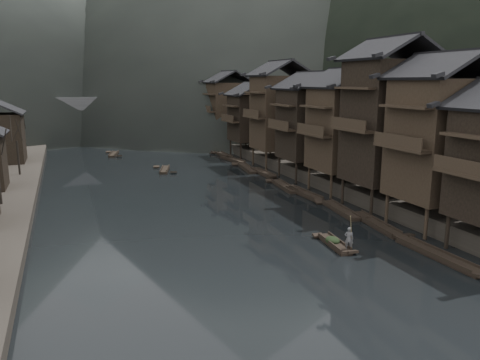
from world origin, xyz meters
name	(u,v)px	position (x,y,z in m)	size (l,w,h in m)	color
water	(241,247)	(0.00, 0.00, 0.00)	(300.00, 300.00, 0.00)	black
right_bank	(344,146)	(35.00, 40.00, 0.90)	(40.00, 200.00, 1.80)	#2D2823
stilt_houses	(319,109)	(17.28, 18.88, 8.92)	(9.00, 67.60, 16.53)	black
bare_trees	(2,155)	(-17.00, 13.32, 5.99)	(3.54, 61.30, 7.07)	black
moored_sampans	(256,172)	(12.17, 26.29, 0.20)	(3.21, 75.04, 0.47)	black
midriver_boats	(130,150)	(-1.19, 52.33, 0.20)	(7.51, 39.75, 0.45)	black
stone_bridge	(122,115)	(0.00, 72.00, 5.11)	(40.00, 6.00, 9.00)	#4C4C4F
hero_sampan	(334,243)	(6.66, -2.22, 0.20)	(1.44, 4.68, 0.43)	black
cargo_heap	(333,236)	(6.64, -2.01, 0.74)	(1.02, 1.33, 0.61)	black
boatman	(349,236)	(6.85, -3.83, 1.31)	(0.64, 0.42, 1.75)	#59595B
bamboo_pole	(353,199)	(7.05, -3.83, 4.00)	(0.06, 0.06, 4.37)	#8C7A51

